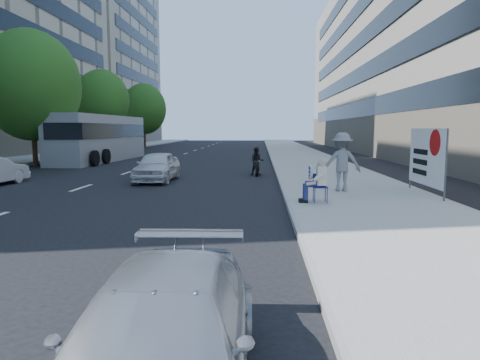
# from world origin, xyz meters

# --- Properties ---
(ground) EXTENTS (160.00, 160.00, 0.00)m
(ground) POSITION_xyz_m (0.00, 0.00, 0.00)
(ground) COLOR black
(ground) RESTS_ON ground
(near_sidewalk) EXTENTS (5.00, 120.00, 0.15)m
(near_sidewalk) POSITION_xyz_m (4.00, 20.00, 0.07)
(near_sidewalk) COLOR gray
(near_sidewalk) RESTS_ON ground
(far_sidewalk) EXTENTS (4.50, 120.00, 0.15)m
(far_sidewalk) POSITION_xyz_m (-16.75, 20.00, 0.07)
(far_sidewalk) COLOR gray
(far_sidewalk) RESTS_ON ground
(far_bldg_north) EXTENTS (22.00, 28.00, 28.00)m
(far_bldg_north) POSITION_xyz_m (-30.00, 62.00, 14.00)
(far_bldg_north) COLOR beige
(far_bldg_north) RESTS_ON ground
(near_building) EXTENTS (14.00, 70.00, 20.00)m
(near_building) POSITION_xyz_m (17.00, 32.00, 10.00)
(near_building) COLOR gray
(near_building) RESTS_ON ground
(tree_far_c) EXTENTS (6.00, 6.00, 8.47)m
(tree_far_c) POSITION_xyz_m (-13.70, 18.00, 5.02)
(tree_far_c) COLOR #382616
(tree_far_c) RESTS_ON ground
(tree_far_d) EXTENTS (4.80, 4.80, 7.65)m
(tree_far_d) POSITION_xyz_m (-13.70, 30.00, 4.89)
(tree_far_d) COLOR #382616
(tree_far_d) RESTS_ON ground
(tree_far_e) EXTENTS (5.40, 5.40, 7.89)m
(tree_far_e) POSITION_xyz_m (-13.70, 44.00, 4.78)
(tree_far_e) COLOR #382616
(tree_far_e) RESTS_ON ground
(seated_protester) EXTENTS (0.83, 1.12, 1.31)m
(seated_protester) POSITION_xyz_m (2.29, 4.20, 0.87)
(seated_protester) COLOR navy
(seated_protester) RESTS_ON near_sidewalk
(jogger) EXTENTS (1.34, 0.79, 2.06)m
(jogger) POSITION_xyz_m (3.48, 6.61, 1.18)
(jogger) COLOR slate
(jogger) RESTS_ON near_sidewalk
(protest_banner) EXTENTS (0.08, 3.06, 2.20)m
(protest_banner) POSITION_xyz_m (6.18, 6.07, 1.40)
(protest_banner) COLOR #4C4C4C
(protest_banner) RESTS_ON near_sidewalk
(parked_sedan) EXTENTS (1.66, 3.89, 1.12)m
(parked_sedan) POSITION_xyz_m (-0.22, -5.17, 0.56)
(parked_sedan) COLOR #9C9EA3
(parked_sedan) RESTS_ON ground
(white_sedan_near) EXTENTS (1.58, 3.92, 1.34)m
(white_sedan_near) POSITION_xyz_m (-4.02, 10.38, 0.67)
(white_sedan_near) COLOR silver
(white_sedan_near) RESTS_ON ground
(motorcycle) EXTENTS (0.70, 2.04, 1.42)m
(motorcycle) POSITION_xyz_m (0.45, 13.06, 0.64)
(motorcycle) COLOR black
(motorcycle) RESTS_ON ground
(bus) EXTENTS (3.14, 12.16, 3.30)m
(bus) POSITION_xyz_m (-11.02, 22.31, 1.64)
(bus) COLOR gray
(bus) RESTS_ON ground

